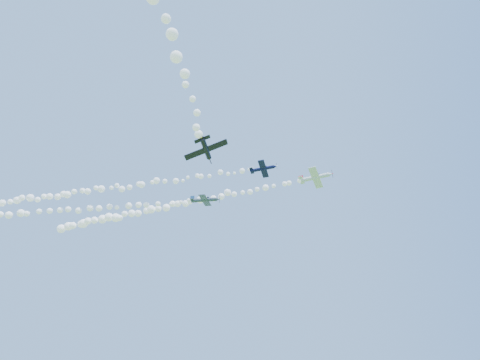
# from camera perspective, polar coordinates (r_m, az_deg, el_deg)

# --- Properties ---
(plane_white) EXTENTS (7.97, 8.44, 2.22)m
(plane_white) POSITION_cam_1_polar(r_m,az_deg,el_deg) (91.78, 10.71, 0.37)
(plane_white) COLOR white
(smoke_trail_white) EXTENTS (69.31, 17.64, 3.29)m
(smoke_trail_white) POSITION_cam_1_polar(r_m,az_deg,el_deg) (103.52, -10.17, -3.75)
(smoke_trail_white) COLOR white
(plane_navy) EXTENTS (6.23, 6.51, 1.65)m
(plane_navy) POSITION_cam_1_polar(r_m,az_deg,el_deg) (86.16, 3.33, 1.62)
(plane_navy) COLOR #0C0E37
(smoke_trail_navy) EXTENTS (66.76, 7.04, 2.49)m
(smoke_trail_navy) POSITION_cam_1_polar(r_m,az_deg,el_deg) (97.17, -17.63, -1.08)
(smoke_trail_navy) COLOR white
(plane_grey) EXTENTS (6.95, 7.19, 2.10)m
(plane_grey) POSITION_cam_1_polar(r_m,az_deg,el_deg) (90.39, -5.00, -2.84)
(plane_grey) COLOR #394453
(smoke_trail_grey) EXTENTS (72.83, 3.82, 3.14)m
(smoke_trail_grey) POSITION_cam_1_polar(r_m,az_deg,el_deg) (104.99, -26.07, -4.08)
(smoke_trail_grey) COLOR white
(plane_black) EXTENTS (6.71, 6.92, 2.76)m
(plane_black) POSITION_cam_1_polar(r_m,az_deg,el_deg) (62.97, -4.87, 4.40)
(plane_black) COLOR black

